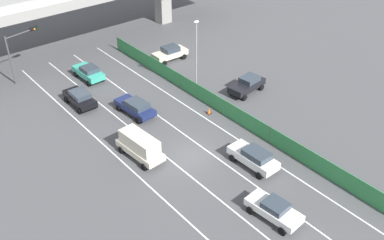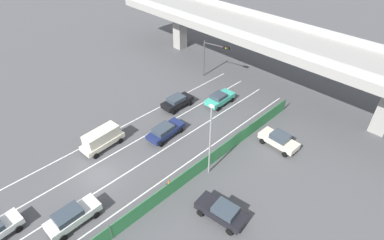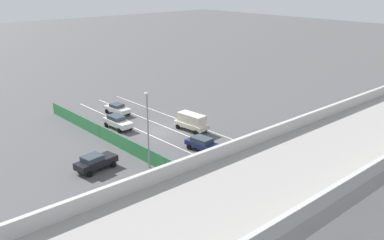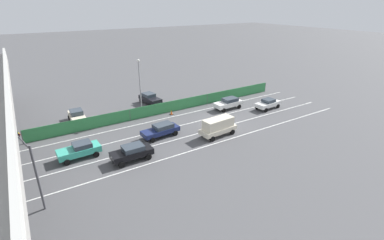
{
  "view_description": "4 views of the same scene",
  "coord_description": "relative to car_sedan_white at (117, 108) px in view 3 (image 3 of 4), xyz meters",
  "views": [
    {
      "loc": [
        -19.57,
        -24.27,
        24.35
      ],
      "look_at": [
        2.61,
        2.86,
        1.2
      ],
      "focal_mm": 42.3,
      "sensor_mm": 36.0,
      "label": 1
    },
    {
      "loc": [
        21.46,
        -8.37,
        22.74
      ],
      "look_at": [
        2.12,
        10.93,
        2.22
      ],
      "focal_mm": 28.57,
      "sensor_mm": 36.0,
      "label": 2
    },
    {
      "loc": [
        30.8,
        40.9,
        18.99
      ],
      "look_at": [
        -1.98,
        4.26,
        2.16
      ],
      "focal_mm": 39.39,
      "sensor_mm": 36.0,
      "label": 3
    },
    {
      "loc": [
        -28.13,
        21.96,
        15.16
      ],
      "look_at": [
        -1.15,
        4.96,
        1.78
      ],
      "focal_mm": 26.27,
      "sensor_mm": 36.0,
      "label": 4
    }
  ],
  "objects": [
    {
      "name": "ground_plane",
      "position": [
        -0.1,
        9.63,
        -0.85
      ],
      "size": [
        300.0,
        300.0,
        0.0
      ],
      "primitive_type": "plane",
      "color": "#4C4C4F"
    },
    {
      "name": "green_fence",
      "position": [
        6.77,
        13.16,
        -0.02
      ],
      "size": [
        0.1,
        39.15,
        1.67
      ],
      "color": "#338447",
      "rests_on": "ground"
    },
    {
      "name": "street_lamp",
      "position": [
        7.3,
        17.68,
        4.03
      ],
      "size": [
        0.6,
        0.36,
        8.18
      ],
      "color": "gray",
      "rests_on": "ground"
    },
    {
      "name": "lane_line_right_edge",
      "position": [
        4.88,
        13.16,
        -0.85
      ],
      "size": [
        0.14,
        43.05,
        0.01
      ],
      "primitive_type": "cube",
      "color": "silver",
      "rests_on": "ground"
    },
    {
      "name": "lane_line_mid_right",
      "position": [
        1.56,
        13.16,
        -0.85
      ],
      "size": [
        0.14,
        43.05,
        0.01
      ],
      "primitive_type": "cube",
      "color": "silver",
      "rests_on": "ground"
    },
    {
      "name": "traffic_light",
      "position": [
        -5.49,
        32.26,
        3.18
      ],
      "size": [
        4.03,
        1.1,
        5.67
      ],
      "color": "#47474C",
      "rests_on": "ground"
    },
    {
      "name": "lane_line_left_edge",
      "position": [
        -5.08,
        13.16,
        -0.85
      ],
      "size": [
        0.14,
        43.05,
        0.01
      ],
      "primitive_type": "cube",
      "color": "silver",
      "rests_on": "ground"
    },
    {
      "name": "car_sedan_white",
      "position": [
        0.0,
        0.0,
        0.0
      ],
      "size": [
        2.27,
        4.38,
        1.53
      ],
      "color": "white",
      "rests_on": "ground"
    },
    {
      "name": "traffic_cone",
      "position": [
        5.72,
        13.74,
        -0.53
      ],
      "size": [
        0.47,
        0.47,
        0.68
      ],
      "color": "orange",
      "rests_on": "ground"
    },
    {
      "name": "parked_sedan_cream",
      "position": [
        10.1,
        25.97,
        0.08
      ],
      "size": [
        4.36,
        2.1,
        1.73
      ],
      "color": "beige",
      "rests_on": "ground"
    },
    {
      "name": "elevated_overpass",
      "position": [
        -0.1,
        36.68,
        5.93
      ],
      "size": [
        53.25,
        8.34,
        8.46
      ],
      "color": "gray",
      "rests_on": "ground"
    },
    {
      "name": "car_hatchback_white",
      "position": [
        3.21,
        5.16,
        0.08
      ],
      "size": [
        2.09,
        4.57,
        1.68
      ],
      "color": "silver",
      "rests_on": "ground"
    },
    {
      "name": "car_sedan_navy",
      "position": [
        0.01,
        18.24,
        0.03
      ],
      "size": [
        2.29,
        4.79,
        1.55
      ],
      "color": "navy",
      "rests_on": "ground"
    },
    {
      "name": "car_taxi_teal",
      "position": [
        -0.0,
        27.75,
        0.05
      ],
      "size": [
        2.14,
        4.34,
        1.63
      ],
      "color": "teal",
      "rests_on": "ground"
    },
    {
      "name": "parked_sedan_dark",
      "position": [
        11.75,
        14.42,
        0.08
      ],
      "size": [
        4.59,
        2.46,
        1.7
      ],
      "color": "black",
      "rests_on": "ground"
    },
    {
      "name": "car_sedan_black",
      "position": [
        -3.43,
        23.27,
        0.06
      ],
      "size": [
        2.01,
        4.27,
        1.62
      ],
      "color": "black",
      "rests_on": "ground"
    },
    {
      "name": "car_van_cream",
      "position": [
        -3.48,
        12.22,
        0.41
      ],
      "size": [
        2.29,
        4.86,
        2.24
      ],
      "color": "beige",
      "rests_on": "ground"
    },
    {
      "name": "lane_line_mid_left",
      "position": [
        -1.76,
        13.16,
        -0.85
      ],
      "size": [
        0.14,
        43.05,
        0.01
      ],
      "primitive_type": "cube",
      "color": "silver",
      "rests_on": "ground"
    }
  ]
}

